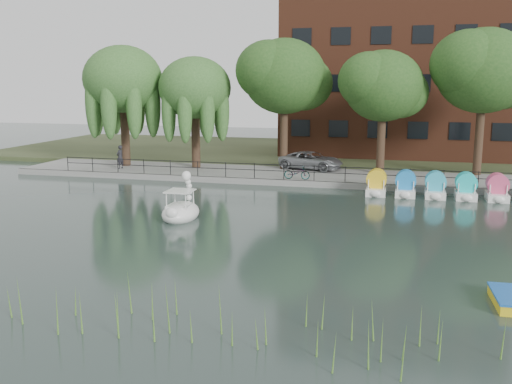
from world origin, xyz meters
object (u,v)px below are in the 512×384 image
at_px(minivan, 311,159).
at_px(swan_boat, 181,209).
at_px(bicycle, 297,172).
at_px(pedestrian, 120,155).
at_px(yellow_rowboat, 511,299).

relative_size(minivan, swan_boat, 1.90).
bearing_deg(minivan, bicycle, -170.19).
bearing_deg(pedestrian, swan_boat, 51.91).
bearing_deg(yellow_rowboat, minivan, 110.03).
xyz_separation_m(bicycle, yellow_rowboat, (10.04, -18.69, -0.70)).
height_order(bicycle, pedestrian, pedestrian).
relative_size(minivan, pedestrian, 2.70).
height_order(minivan, pedestrian, pedestrian).
height_order(pedestrian, yellow_rowboat, pedestrian).
bearing_deg(minivan, yellow_rowboat, -144.84).
height_order(bicycle, swan_boat, swan_boat).
distance_m(bicycle, yellow_rowboat, 21.23).
height_order(minivan, bicycle, minivan).
distance_m(pedestrian, yellow_rowboat, 31.01).
relative_size(minivan, yellow_rowboat, 2.61).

